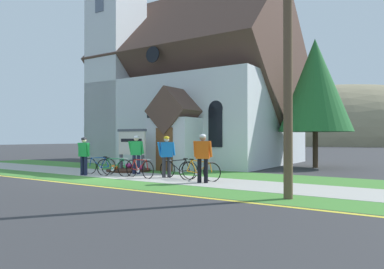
{
  "coord_description": "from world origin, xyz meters",
  "views": [
    {
      "loc": [
        11.01,
        -9.85,
        1.62
      ],
      "look_at": [
        2.66,
        2.77,
        1.75
      ],
      "focal_mm": 33.75,
      "sensor_mm": 36.0,
      "label": 1
    }
  ],
  "objects": [
    {
      "name": "sidewalk_slab",
      "position": [
        -1.8,
        1.49,
        0.01
      ],
      "size": [
        32.0,
        2.56,
        0.01
      ],
      "primitive_type": "cube",
      "color": "#A8A59E",
      "rests_on": "ground"
    },
    {
      "name": "bicycle_white",
      "position": [
        -0.08,
        0.98,
        0.37
      ],
      "size": [
        1.72,
        0.41,
        0.8
      ],
      "color": "black",
      "rests_on": "ground"
    },
    {
      "name": "roadside_conifer",
      "position": [
        5.85,
        9.99,
        4.44
      ],
      "size": [
        3.9,
        3.9,
        6.97
      ],
      "color": "#3D2D1E",
      "rests_on": "ground"
    },
    {
      "name": "distant_hill",
      "position": [
        -10.43,
        76.83,
        0.0
      ],
      "size": [
        76.96,
        42.87,
        27.07
      ],
      "primitive_type": "ellipsoid",
      "color": "#847A5B",
      "rests_on": "ground"
    },
    {
      "name": "bicycle_red",
      "position": [
        2.67,
        1.79,
        0.37
      ],
      "size": [
        1.75,
        0.17,
        0.83
      ],
      "color": "black",
      "rests_on": "ground"
    },
    {
      "name": "curb_paint_stripe",
      "position": [
        -1.8,
        -1.6,
        0.0
      ],
      "size": [
        28.0,
        0.16,
        0.01
      ],
      "primitive_type": "cube",
      "color": "yellow",
      "rests_on": "ground"
    },
    {
      "name": "grass_verge",
      "position": [
        -1.8,
        -0.62,
        0.0
      ],
      "size": [
        32.0,
        1.66,
        0.01
      ],
      "primitive_type": "cube",
      "color": "#427F33",
      "rests_on": "ground"
    },
    {
      "name": "bicycle_green",
      "position": [
        -1.23,
        1.19,
        0.38
      ],
      "size": [
        1.67,
        0.43,
        0.81
      ],
      "color": "black",
      "rests_on": "ground"
    },
    {
      "name": "ground",
      "position": [
        0.0,
        4.0,
        0.0
      ],
      "size": [
        140.0,
        140.0,
        0.0
      ],
      "primitive_type": "plane",
      "color": "#333335"
    },
    {
      "name": "church_building",
      "position": [
        -2.18,
        9.86,
        4.82
      ],
      "size": [
        11.91,
        11.1,
        13.94
      ],
      "color": "silver",
      "rests_on": "ground"
    },
    {
      "name": "flower_bed",
      "position": [
        -1.13,
        2.94,
        0.08
      ],
      "size": [
        2.11,
        2.11,
        0.34
      ],
      "color": "#382319",
      "rests_on": "ground"
    },
    {
      "name": "bicycle_orange",
      "position": [
        1.2,
        1.12,
        0.37
      ],
      "size": [
        1.75,
        0.35,
        0.79
      ],
      "color": "black",
      "rests_on": "ground"
    },
    {
      "name": "cyclist_in_yellow_jersey",
      "position": [
        4.25,
        1.06,
        1.03
      ],
      "size": [
        0.67,
        0.35,
        1.75
      ],
      "color": "black",
      "rests_on": "ground"
    },
    {
      "name": "cyclist_in_green_jersey",
      "position": [
        2.13,
        1.71,
        0.99
      ],
      "size": [
        0.51,
        0.61,
        1.68
      ],
      "color": "#2D2D33",
      "rests_on": "ground"
    },
    {
      "name": "church_sign",
      "position": [
        -1.13,
        3.18,
        1.32
      ],
      "size": [
        1.77,
        0.18,
        2.04
      ],
      "color": "#474C56",
      "rests_on": "ground"
    },
    {
      "name": "utility_pole",
      "position": [
        7.78,
        -0.51,
        5.06
      ],
      "size": [
        3.12,
        0.28,
        9.16
      ],
      "color": "brown",
      "rests_on": "ground"
    },
    {
      "name": "cyclist_in_orange_jersey",
      "position": [
        -1.34,
        0.44,
        0.95
      ],
      "size": [
        0.65,
        0.28,
        1.63
      ],
      "color": "#191E38",
      "rests_on": "ground"
    },
    {
      "name": "church_lawn",
      "position": [
        -1.8,
        4.18,
        0.0
      ],
      "size": [
        24.0,
        2.82,
        0.01
      ],
      "primitive_type": "cube",
      "color": "#427F33",
      "rests_on": "ground"
    },
    {
      "name": "cyclist_in_red_jersey",
      "position": [
        0.14,
        2.1,
        1.0
      ],
      "size": [
        0.64,
        0.4,
        1.7
      ],
      "color": "#191E38",
      "rests_on": "ground"
    },
    {
      "name": "bicycle_silver",
      "position": [
        3.77,
        1.57,
        0.37
      ],
      "size": [
        1.76,
        0.2,
        0.84
      ],
      "color": "black",
      "rests_on": "ground"
    }
  ]
}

